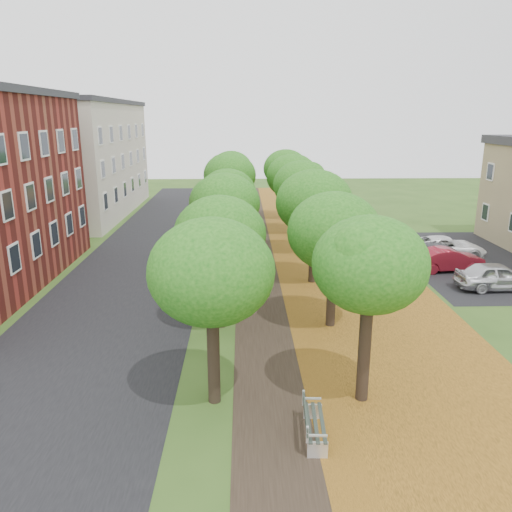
{
  "coord_description": "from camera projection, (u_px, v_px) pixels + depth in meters",
  "views": [
    {
      "loc": [
        -1.25,
        -14.36,
        8.91
      ],
      "look_at": [
        -0.62,
        8.5,
        2.5
      ],
      "focal_mm": 35.0,
      "sensor_mm": 36.0,
      "label": 1
    }
  ],
  "objects": [
    {
      "name": "leaf_verge",
      "position": [
        344.0,
        266.0,
        30.83
      ],
      "size": [
        7.5,
        70.0,
        0.01
      ],
      "primitive_type": "cube",
      "color": "#A5691E",
      "rests_on": "ground"
    },
    {
      "name": "car_silver",
      "position": [
        497.0,
        276.0,
        26.48
      ],
      "size": [
        4.32,
        1.8,
        1.46
      ],
      "primitive_type": "imported",
      "rotation": [
        0.0,
        0.0,
        1.59
      ],
      "color": "silver",
      "rests_on": "ground"
    },
    {
      "name": "car_white",
      "position": [
        446.0,
        247.0,
        32.49
      ],
      "size": [
        5.08,
        2.42,
        1.4
      ],
      "primitive_type": "imported",
      "rotation": [
        0.0,
        0.0,
        1.55
      ],
      "color": "silver",
      "rests_on": "ground"
    },
    {
      "name": "building_cream",
      "position": [
        72.0,
        158.0,
        46.17
      ],
      "size": [
        10.3,
        20.3,
        10.4
      ],
      "color": "beige",
      "rests_on": "ground"
    },
    {
      "name": "parking_lot",
      "position": [
        472.0,
        260.0,
        32.02
      ],
      "size": [
        9.0,
        16.0,
        0.01
      ],
      "primitive_type": "cube",
      "color": "black",
      "rests_on": "ground"
    },
    {
      "name": "street_asphalt",
      "position": [
        141.0,
        267.0,
        30.5
      ],
      "size": [
        8.0,
        70.0,
        0.01
      ],
      "primitive_type": "cube",
      "color": "black",
      "rests_on": "ground"
    },
    {
      "name": "bench",
      "position": [
        313.0,
        422.0,
        14.24
      ],
      "size": [
        0.71,
        2.02,
        0.94
      ],
      "rotation": [
        0.0,
        0.0,
        1.51
      ],
      "color": "#2D3830",
      "rests_on": "ground"
    },
    {
      "name": "ground",
      "position": [
        282.0,
        400.0,
        16.26
      ],
      "size": [
        120.0,
        120.0,
        0.0
      ],
      "primitive_type": "plane",
      "color": "#2D4C19",
      "rests_on": "ground"
    },
    {
      "name": "tree_row_west",
      "position": [
        226.0,
        197.0,
        29.48
      ],
      "size": [
        3.79,
        33.79,
        5.95
      ],
      "color": "black",
      "rests_on": "ground"
    },
    {
      "name": "footpath",
      "position": [
        263.0,
        266.0,
        30.7
      ],
      "size": [
        3.2,
        70.0,
        0.01
      ],
      "primitive_type": "cube",
      "color": "black",
      "rests_on": "ground"
    },
    {
      "name": "car_grey",
      "position": [
        441.0,
        255.0,
        30.7
      ],
      "size": [
        5.0,
        3.47,
        1.34
      ],
      "primitive_type": "imported",
      "rotation": [
        0.0,
        0.0,
        1.19
      ],
      "color": "#38383D",
      "rests_on": "ground"
    },
    {
      "name": "tree_row_east",
      "position": [
        307.0,
        197.0,
        29.61
      ],
      "size": [
        3.79,
        33.79,
        5.95
      ],
      "color": "black",
      "rests_on": "ground"
    },
    {
      "name": "car_red",
      "position": [
        448.0,
        259.0,
        29.73
      ],
      "size": [
        4.33,
        1.96,
        1.38
      ],
      "primitive_type": "imported",
      "rotation": [
        0.0,
        0.0,
        1.69
      ],
      "color": "maroon",
      "rests_on": "ground"
    }
  ]
}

